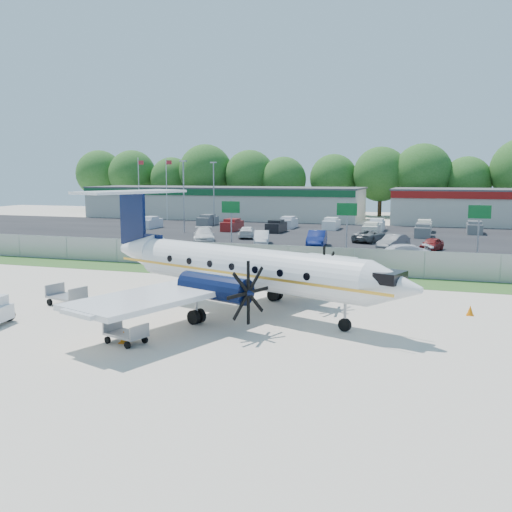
% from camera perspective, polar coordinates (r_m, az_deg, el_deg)
% --- Properties ---
extents(ground, '(170.00, 170.00, 0.00)m').
position_cam_1_polar(ground, '(30.74, -3.48, -5.78)').
color(ground, beige).
rests_on(ground, ground).
extents(grass_verge, '(170.00, 4.00, 0.02)m').
position_cam_1_polar(grass_verge, '(41.89, 2.54, -1.98)').
color(grass_verge, '#2D561E').
rests_on(grass_verge, ground).
extents(access_road, '(170.00, 8.00, 0.02)m').
position_cam_1_polar(access_road, '(48.58, 4.75, -0.58)').
color(access_road, black).
rests_on(access_road, ground).
extents(parking_lot, '(170.00, 32.00, 0.02)m').
position_cam_1_polar(parking_lot, '(69.02, 8.77, 1.97)').
color(parking_lot, black).
rests_on(parking_lot, ground).
extents(perimeter_fence, '(120.00, 0.06, 1.99)m').
position_cam_1_polar(perimeter_fence, '(43.63, 3.25, -0.25)').
color(perimeter_fence, gray).
rests_on(perimeter_fence, ground).
extents(building_west, '(46.40, 12.40, 5.24)m').
position_cam_1_polar(building_west, '(96.41, -3.28, 5.37)').
color(building_west, beige).
rests_on(building_west, ground).
extents(sign_left, '(1.80, 0.26, 5.00)m').
position_cam_1_polar(sign_left, '(54.22, -2.52, 4.19)').
color(sign_left, gray).
rests_on(sign_left, ground).
extents(sign_mid, '(1.80, 0.26, 5.00)m').
position_cam_1_polar(sign_mid, '(51.41, 9.07, 3.87)').
color(sign_mid, gray).
rests_on(sign_mid, ground).
extents(sign_right, '(1.80, 0.26, 5.00)m').
position_cam_1_polar(sign_right, '(50.88, 21.42, 3.36)').
color(sign_right, gray).
rests_on(sign_right, ground).
extents(flagpole_west, '(1.06, 0.12, 10.00)m').
position_cam_1_polar(flagpole_west, '(95.12, -11.61, 7.00)').
color(flagpole_west, silver).
rests_on(flagpole_west, ground).
extents(flagpole_east, '(1.06, 0.12, 10.00)m').
position_cam_1_polar(flagpole_east, '(92.76, -8.90, 7.04)').
color(flagpole_east, silver).
rests_on(flagpole_east, ground).
extents(light_pole_nw, '(0.90, 0.35, 9.09)m').
position_cam_1_polar(light_pole_nw, '(72.70, -7.25, 6.44)').
color(light_pole_nw, gray).
rests_on(light_pole_nw, ground).
extents(light_pole_sw, '(0.90, 0.35, 9.09)m').
position_cam_1_polar(light_pole_sw, '(81.85, -4.25, 6.68)').
color(light_pole_sw, gray).
rests_on(light_pole_sw, ground).
extents(tree_line, '(112.00, 6.00, 14.00)m').
position_cam_1_polar(tree_line, '(102.59, 11.86, 3.91)').
color(tree_line, '#215318').
rests_on(tree_line, ground).
extents(aircraft, '(20.76, 20.21, 6.39)m').
position_cam_1_polar(aircraft, '(30.68, -1.56, -1.09)').
color(aircraft, silver).
rests_on(aircraft, ground).
extents(baggage_cart_near, '(2.43, 1.84, 1.13)m').
position_cam_1_polar(baggage_cart_near, '(34.22, -18.42, -3.84)').
color(baggage_cart_near, gray).
rests_on(baggage_cart_near, ground).
extents(baggage_cart_far, '(2.08, 1.60, 0.96)m').
position_cam_1_polar(baggage_cart_far, '(26.00, -12.88, -7.58)').
color(baggage_cart_far, gray).
rests_on(baggage_cart_far, ground).
extents(cone_nose, '(0.38, 0.38, 0.55)m').
position_cam_1_polar(cone_nose, '(32.33, 20.63, -5.13)').
color(cone_nose, orange).
rests_on(cone_nose, ground).
extents(cone_port_wing, '(0.39, 0.39, 0.56)m').
position_cam_1_polar(cone_port_wing, '(26.15, -13.08, -7.91)').
color(cone_port_wing, orange).
rests_on(cone_port_wing, ground).
extents(cone_starboard_wing, '(0.43, 0.43, 0.61)m').
position_cam_1_polar(cone_starboard_wing, '(40.90, 8.28, -1.91)').
color(cone_starboard_wing, orange).
rests_on(cone_starboard_wing, ground).
extents(road_car_west, '(5.36, 2.78, 1.44)m').
position_cam_1_polar(road_car_west, '(56.81, -17.54, 0.33)').
color(road_car_west, silver).
rests_on(road_car_west, ground).
extents(road_car_mid, '(5.94, 4.02, 1.60)m').
position_cam_1_polar(road_car_mid, '(49.06, 13.91, -0.72)').
color(road_car_mid, silver).
rests_on(road_car_mid, ground).
extents(parked_car_a, '(4.21, 5.87, 1.58)m').
position_cam_1_polar(parked_car_a, '(62.36, -5.23, 1.36)').
color(parked_car_a, silver).
rests_on(parked_car_a, ground).
extents(parked_car_b, '(2.60, 4.58, 1.43)m').
position_cam_1_polar(parked_car_b, '(60.60, 0.57, 1.19)').
color(parked_car_b, silver).
rests_on(parked_car_b, ground).
extents(parked_car_c, '(2.33, 5.22, 1.67)m').
position_cam_1_polar(parked_car_c, '(58.74, 6.09, 0.92)').
color(parked_car_c, navy).
rests_on(parked_car_c, ground).
extents(parked_car_d, '(3.12, 4.76, 1.48)m').
position_cam_1_polar(parked_car_d, '(57.96, 13.55, 0.64)').
color(parked_car_d, '#595B5E').
rests_on(parked_car_d, ground).
extents(parked_car_e, '(2.55, 4.04, 1.28)m').
position_cam_1_polar(parked_car_e, '(57.88, 17.13, 0.49)').
color(parked_car_e, maroon).
rests_on(parked_car_e, ground).
extents(parked_car_f, '(2.93, 4.90, 1.33)m').
position_cam_1_polar(parked_car_f, '(66.56, -0.89, 1.83)').
color(parked_car_f, silver).
rests_on(parked_car_f, ground).
extents(parked_car_g, '(3.64, 5.58, 1.43)m').
position_cam_1_polar(parked_car_g, '(63.83, 11.26, 1.39)').
color(parked_car_g, '#595B5E').
rests_on(parked_car_g, ground).
extents(far_parking_rows, '(56.00, 10.00, 1.60)m').
position_cam_1_polar(far_parking_rows, '(73.93, 9.40, 2.36)').
color(far_parking_rows, gray).
rests_on(far_parking_rows, ground).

